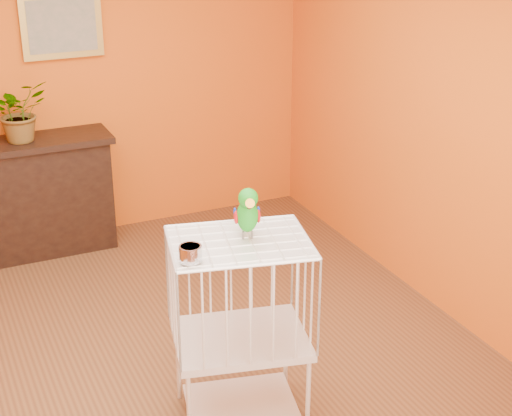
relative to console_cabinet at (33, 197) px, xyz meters
name	(u,v)px	position (x,y,z in m)	size (l,w,h in m)	color
ground	(165,372)	(0.39, -2.03, -0.47)	(4.50, 4.50, 0.00)	brown
room_shell	(152,123)	(0.39, -2.03, 1.11)	(4.50, 4.50, 4.50)	#D65C14
console_cabinet	(33,197)	(0.00, 0.00, 0.00)	(1.27, 0.46, 0.94)	black
potted_plant	(20,118)	(-0.03, 0.01, 0.65)	(0.41, 0.46, 0.36)	#26722D
framed_picture	(62,26)	(0.39, 0.19, 1.28)	(0.62, 0.04, 0.50)	#B0943E
birdcage	(240,330)	(0.63, -2.62, 0.09)	(0.81, 0.68, 1.09)	beige
feed_cup	(190,253)	(0.33, -2.73, 0.66)	(0.11, 0.11, 0.08)	silver
parrot	(247,212)	(0.69, -2.60, 0.76)	(0.15, 0.26, 0.29)	#59544C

